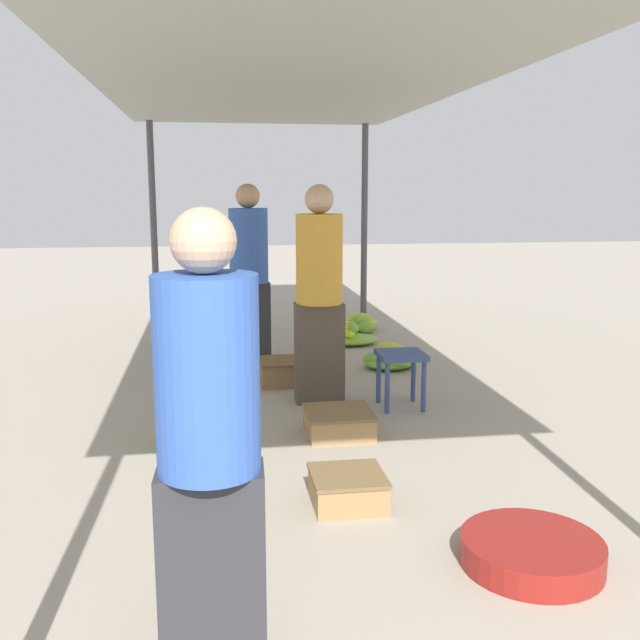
# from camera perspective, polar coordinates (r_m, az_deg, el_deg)

# --- Properties ---
(canopy_post_back_left) EXTENTS (0.08, 0.08, 2.42)m
(canopy_post_back_left) POSITION_cam_1_polar(r_m,az_deg,el_deg) (9.00, -13.18, 7.59)
(canopy_post_back_left) COLOR #4C4C51
(canopy_post_back_left) RESTS_ON ground
(canopy_post_back_right) EXTENTS (0.08, 0.08, 2.42)m
(canopy_post_back_right) POSITION_cam_1_polar(r_m,az_deg,el_deg) (9.18, 3.57, 7.88)
(canopy_post_back_right) COLOR #4C4C51
(canopy_post_back_right) RESTS_ON ground
(canopy_tarp) EXTENTS (3.03, 7.84, 0.04)m
(canopy_tarp) POSITION_cam_1_polar(r_m,az_deg,el_deg) (5.35, -2.03, 19.40)
(canopy_tarp) COLOR #9EA399
(canopy_tarp) RESTS_ON canopy_post_front_left
(vendor_foreground) EXTENTS (0.35, 0.34, 1.54)m
(vendor_foreground) POSITION_cam_1_polar(r_m,az_deg,el_deg) (2.31, -8.87, -9.80)
(vendor_foreground) COLOR #2D2D33
(vendor_foreground) RESTS_ON ground
(stool) EXTENTS (0.34, 0.34, 0.42)m
(stool) POSITION_cam_1_polar(r_m,az_deg,el_deg) (5.31, 6.50, -3.46)
(stool) COLOR #384C84
(stool) RESTS_ON ground
(basin_black) EXTENTS (0.61, 0.61, 0.12)m
(basin_black) POSITION_cam_1_polar(r_m,az_deg,el_deg) (3.34, 16.57, -17.37)
(basin_black) COLOR maroon
(basin_black) RESTS_ON ground
(banana_pile_left_0) EXTENTS (0.55, 0.44, 0.19)m
(banana_pile_left_0) POSITION_cam_1_polar(r_m,az_deg,el_deg) (6.34, -10.25, -3.74)
(banana_pile_left_0) COLOR #CDD627
(banana_pile_left_0) RESTS_ON ground
(banana_pile_left_1) EXTENTS (0.55, 0.58, 0.27)m
(banana_pile_left_1) POSITION_cam_1_polar(r_m,az_deg,el_deg) (7.76, -9.75, -0.94)
(banana_pile_left_1) COLOR #7DB636
(banana_pile_left_1) RESTS_ON ground
(banana_pile_left_2) EXTENTS (0.58, 0.60, 0.22)m
(banana_pile_left_2) POSITION_cam_1_polar(r_m,az_deg,el_deg) (4.64, -9.86, -8.81)
(banana_pile_left_2) COLOR #A2C52F
(banana_pile_left_2) RESTS_ON ground
(banana_pile_right_0) EXTENTS (0.56, 0.52, 0.24)m
(banana_pile_right_0) POSITION_cam_1_polar(r_m,az_deg,el_deg) (6.51, 5.65, -3.12)
(banana_pile_right_0) COLOR #BCCF2B
(banana_pile_right_0) RESTS_ON ground
(banana_pile_right_1) EXTENTS (0.59, 0.47, 0.23)m
(banana_pile_right_1) POSITION_cam_1_polar(r_m,az_deg,el_deg) (7.52, 2.21, -1.22)
(banana_pile_right_1) COLOR #73B237
(banana_pile_right_1) RESTS_ON ground
(banana_pile_right_2) EXTENTS (0.54, 0.52, 0.21)m
(banana_pile_right_2) POSITION_cam_1_polar(r_m,az_deg,el_deg) (8.23, 3.26, -0.33)
(banana_pile_right_2) COLOR #A5C62F
(banana_pile_right_2) RESTS_ON ground
(crate_near) EXTENTS (0.38, 0.38, 0.17)m
(crate_near) POSITION_cam_1_polar(r_m,az_deg,el_deg) (3.76, 2.22, -13.35)
(crate_near) COLOR #9E7A4C
(crate_near) RESTS_ON ground
(crate_mid) EXTENTS (0.40, 0.40, 0.20)m
(crate_mid) POSITION_cam_1_polar(r_m,az_deg,el_deg) (5.98, -2.90, -4.13)
(crate_mid) COLOR olive
(crate_mid) RESTS_ON ground
(crate_far) EXTENTS (0.44, 0.44, 0.16)m
(crate_far) POSITION_cam_1_polar(r_m,az_deg,el_deg) (4.75, 1.52, -8.20)
(crate_far) COLOR #9E7A4C
(crate_far) RESTS_ON ground
(shopper_walking_mid) EXTENTS (0.37, 0.36, 1.66)m
(shopper_walking_mid) POSITION_cam_1_polar(r_m,az_deg,el_deg) (6.52, -5.70, 3.80)
(shopper_walking_mid) COLOR #2D2D33
(shopper_walking_mid) RESTS_ON ground
(shopper_walking_far) EXTENTS (0.37, 0.35, 1.64)m
(shopper_walking_far) POSITION_cam_1_polar(r_m,az_deg,el_deg) (5.32, -0.06, 2.31)
(shopper_walking_far) COLOR #4C4238
(shopper_walking_far) RESTS_ON ground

